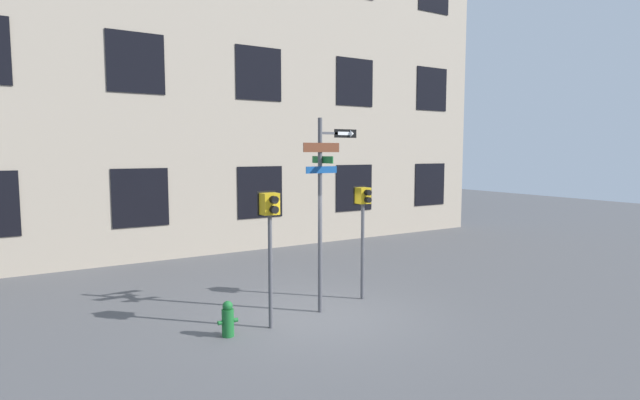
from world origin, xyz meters
name	(u,v)px	position (x,y,z in m)	size (l,w,h in m)	color
ground_plane	(318,316)	(0.00, 0.00, 0.00)	(60.00, 60.00, 0.00)	#515154
building_facade	(198,70)	(0.00, 7.45, 6.06)	(24.00, 0.63, 12.12)	tan
street_sign_pole	(323,197)	(0.25, 0.21, 2.48)	(1.34, 0.80, 4.11)	#4C4C51
pedestrian_signal_left	(270,221)	(-1.15, -0.12, 2.10)	(0.38, 0.40, 2.66)	#4C4C51
pedestrian_signal_right	(363,212)	(1.51, 0.51, 2.03)	(0.34, 0.40, 2.63)	#4C4C51
fire_hydrant	(228,319)	(-2.03, -0.10, 0.32)	(0.38, 0.22, 0.67)	#196028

